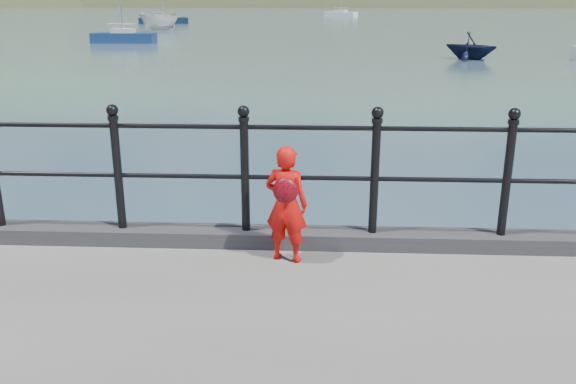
# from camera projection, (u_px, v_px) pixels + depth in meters

# --- Properties ---
(ground) EXTENTS (600.00, 600.00, 0.00)m
(ground) POSITION_uv_depth(u_px,v_px,m) (308.00, 329.00, 6.30)
(ground) COLOR #2D4251
(ground) RESTS_ON ground
(kerb) EXTENTS (60.00, 0.30, 0.15)m
(kerb) POSITION_uv_depth(u_px,v_px,m) (309.00, 238.00, 5.82)
(kerb) COLOR #28282B
(kerb) RESTS_ON quay
(railing) EXTENTS (18.11, 0.11, 1.20)m
(railing) POSITION_uv_depth(u_px,v_px,m) (310.00, 162.00, 5.59)
(railing) COLOR black
(railing) RESTS_ON kerb
(far_shore) EXTENTS (830.00, 200.00, 156.00)m
(far_shore) POSITION_uv_depth(u_px,v_px,m) (417.00, 63.00, 238.80)
(far_shore) COLOR #333A21
(far_shore) RESTS_ON ground
(child) EXTENTS (0.44, 0.36, 1.06)m
(child) POSITION_uv_depth(u_px,v_px,m) (286.00, 203.00, 5.36)
(child) COLOR red
(child) RESTS_ON quay
(launch_white) EXTENTS (3.85, 4.61, 1.71)m
(launch_white) POSITION_uv_depth(u_px,v_px,m) (159.00, 22.00, 56.50)
(launch_white) COLOR silver
(launch_white) RESTS_ON ground
(launch_navy) EXTENTS (3.59, 3.50, 1.44)m
(launch_navy) POSITION_uv_depth(u_px,v_px,m) (471.00, 46.00, 31.98)
(launch_navy) COLOR black
(launch_navy) RESTS_ON ground
(sailboat_left) EXTENTS (5.85, 2.76, 8.06)m
(sailboat_left) POSITION_uv_depth(u_px,v_px,m) (164.00, 21.00, 71.06)
(sailboat_left) COLOR #0D1B32
(sailboat_left) RESTS_ON ground
(sailboat_port) EXTENTS (4.46, 1.56, 6.64)m
(sailboat_port) POSITION_uv_depth(u_px,v_px,m) (124.00, 38.00, 42.97)
(sailboat_port) COLOR navy
(sailboat_port) RESTS_ON ground
(sailboat_deep) EXTENTS (5.22, 3.93, 7.76)m
(sailboat_deep) POSITION_uv_depth(u_px,v_px,m) (341.00, 14.00, 93.73)
(sailboat_deep) COLOR white
(sailboat_deep) RESTS_ON ground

